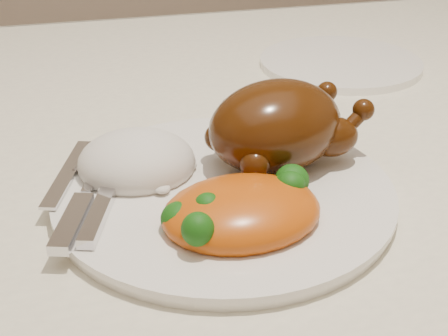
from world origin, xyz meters
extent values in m
cube|color=brown|center=(0.00, 0.00, 0.74)|extent=(1.60, 0.90, 0.04)
cube|color=beige|center=(0.00, 0.00, 0.76)|extent=(1.72, 1.02, 0.01)
cube|color=beige|center=(0.00, 0.51, 0.68)|extent=(1.72, 0.01, 0.18)
cylinder|color=white|center=(-0.09, -0.14, 0.77)|extent=(0.34, 0.34, 0.01)
cylinder|color=white|center=(0.16, 0.18, 0.77)|extent=(0.28, 0.28, 0.01)
ellipsoid|color=#442107|center=(-0.04, -0.11, 0.82)|extent=(0.16, 0.14, 0.09)
ellipsoid|color=#442107|center=(-0.05, -0.11, 0.84)|extent=(0.07, 0.06, 0.04)
ellipsoid|color=#442107|center=(0.02, -0.12, 0.81)|extent=(0.05, 0.04, 0.04)
sphere|color=#442107|center=(0.05, -0.11, 0.83)|extent=(0.02, 0.02, 0.02)
ellipsoid|color=#442107|center=(0.00, -0.07, 0.81)|extent=(0.05, 0.04, 0.04)
sphere|color=#442107|center=(0.04, -0.06, 0.83)|extent=(0.02, 0.02, 0.02)
sphere|color=#442107|center=(-0.07, -0.15, 0.81)|extent=(0.03, 0.03, 0.03)
sphere|color=#442107|center=(-0.09, -0.09, 0.81)|extent=(0.03, 0.03, 0.03)
ellipsoid|color=white|center=(-0.17, -0.09, 0.79)|extent=(0.13, 0.12, 0.06)
ellipsoid|color=#C6540C|center=(-0.09, -0.20, 0.79)|extent=(0.14, 0.11, 0.05)
ellipsoid|color=#C6540C|center=(-0.06, -0.19, 0.79)|extent=(0.06, 0.05, 0.03)
ellipsoid|color=#0D3809|center=(-0.12, -0.20, 0.79)|extent=(0.03, 0.03, 0.03)
ellipsoid|color=#0D3809|center=(-0.05, -0.18, 0.80)|extent=(0.03, 0.03, 0.02)
ellipsoid|color=#0D3809|center=(-0.14, -0.23, 0.80)|extent=(0.03, 0.03, 0.03)
ellipsoid|color=#0D3809|center=(-0.04, -0.17, 0.80)|extent=(0.03, 0.03, 0.03)
ellipsoid|color=#0D3809|center=(-0.12, -0.20, 0.80)|extent=(0.02, 0.02, 0.02)
ellipsoid|color=#0D3809|center=(-0.05, -0.18, 0.80)|extent=(0.02, 0.02, 0.02)
ellipsoid|color=#0D3809|center=(-0.14, -0.20, 0.79)|extent=(0.03, 0.03, 0.03)
cube|color=silver|center=(-0.23, -0.08, 0.79)|extent=(0.05, 0.13, 0.00)
cube|color=silver|center=(-0.23, -0.17, 0.79)|extent=(0.04, 0.08, 0.01)
cube|color=silver|center=(-0.21, -0.17, 0.79)|extent=(0.04, 0.08, 0.01)
cube|color=silver|center=(-0.21, -0.08, 0.79)|extent=(0.04, 0.09, 0.00)
camera|label=1|loc=(-0.22, -0.61, 1.07)|focal=50.00mm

